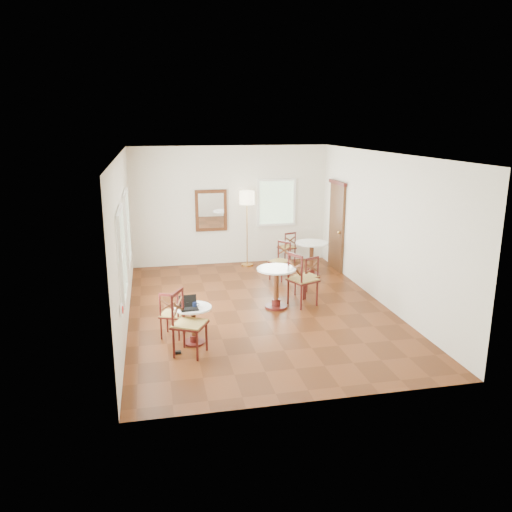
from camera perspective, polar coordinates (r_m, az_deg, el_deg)
The scene contains 17 objects.
ground at distance 10.08m, azimuth 0.35°, elevation -5.93°, with size 7.00×7.00×0.00m, color #56260E.
room_shell at distance 9.83m, azimuth -0.31°, elevation 4.96°, with size 5.02×7.02×3.01m.
cafe_table_near at distance 8.50m, azimuth -7.00°, elevation -7.20°, with size 0.61×0.61×0.64m.
cafe_table_mid at distance 10.01m, azimuth 2.28°, elevation -3.06°, with size 0.77×0.77×0.81m.
cafe_table_back at distance 12.18m, azimuth 6.22°, elevation 0.11°, with size 0.77×0.77×0.81m.
chair_near_a at distance 8.80m, azimuth -9.36°, elevation -6.44°, with size 0.49×0.49×0.82m.
chair_near_b at distance 8.10m, azimuth -7.59°, elevation -7.47°, with size 0.65×0.65×1.04m.
chair_mid_a at distance 10.73m, azimuth 5.74°, elevation -2.26°, with size 0.53×0.53×0.88m.
chair_mid_b at distance 10.15m, azimuth 5.12°, elevation -2.62°, with size 0.66×0.66×1.09m.
chair_back_a at distance 13.29m, azimuth 3.51°, elevation 0.99°, with size 0.48×0.48×0.82m.
chair_back_b at distance 11.85m, azimuth 2.76°, elevation -0.54°, with size 0.57×0.57×0.88m.
floor_lamp at distance 12.74m, azimuth -1.02°, elevation 5.97°, with size 0.37×0.37×1.91m.
laptop at distance 8.33m, azimuth -7.54°, elevation -5.51°, with size 0.31×0.27×0.20m.
mouse at distance 8.47m, azimuth -7.30°, elevation -5.39°, with size 0.09×0.06×0.04m, color black.
navy_mug at distance 8.37m, azimuth -6.82°, elevation -5.44°, with size 0.11×0.07×0.09m.
water_glass at distance 8.40m, azimuth -7.69°, elevation -5.38°, with size 0.06×0.06×0.09m, color white.
power_adapter at distance 8.32m, azimuth -8.74°, elevation -10.60°, with size 0.11×0.06×0.04m, color black.
Camera 1 is at (-1.98, -9.23, 3.56)m, focal length 35.81 mm.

